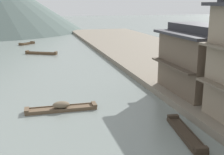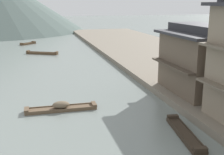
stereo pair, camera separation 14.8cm
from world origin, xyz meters
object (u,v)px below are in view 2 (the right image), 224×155
boat_midriver_drifting (42,53)px  house_waterfront_tall (202,59)px  boat_moored_second (61,107)px  boat_moored_nearest (185,134)px  boat_moored_far (28,44)px

boat_midriver_drifting → house_waterfront_tall: size_ratio=0.67×
boat_moored_second → house_waterfront_tall: house_waterfront_tall is taller
boat_moored_nearest → boat_midriver_drifting: 35.80m
boat_moored_second → house_waterfront_tall: 13.32m
boat_moored_far → house_waterfront_tall: house_waterfront_tall is taller
boat_moored_far → house_waterfront_tall: size_ratio=0.42×
boat_moored_nearest → boat_midriver_drifting: bearing=103.4°
boat_moored_nearest → boat_moored_far: size_ratio=1.59×
boat_moored_nearest → house_waterfront_tall: bearing=52.7°
boat_midriver_drifting → house_waterfront_tall: (13.67, -27.78, 3.42)m
boat_moored_far → boat_midriver_drifting: size_ratio=0.62×
boat_moored_nearest → boat_moored_second: boat_moored_second is taller
boat_moored_nearest → boat_moored_far: bearing=102.8°
boat_moored_second → house_waterfront_tall: size_ratio=0.73×
boat_midriver_drifting → house_waterfront_tall: 31.15m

